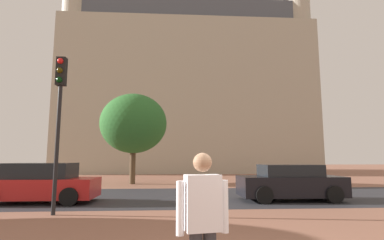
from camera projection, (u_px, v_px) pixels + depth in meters
The scene contains 8 objects.
ground_plane at pixel (200, 195), 13.10m from camera, with size 120.00×120.00×0.00m, color #93604C.
street_asphalt_strip at pixel (201, 196), 12.84m from camera, with size 120.00×6.76×0.00m, color #2D2D33.
landmark_building at pixel (185, 88), 37.43m from camera, with size 29.04×12.80×32.83m.
person_skater at pixel (202, 221), 3.30m from camera, with size 0.60×0.34×1.73m.
car_red at pixel (41, 184), 11.07m from camera, with size 4.08×1.95×1.48m.
car_black at pixel (290, 183), 11.67m from camera, with size 4.03×1.94×1.41m.
traffic_light_pole at pixel (59, 103), 9.02m from camera, with size 0.28×0.34×4.81m.
tree_curb_far at pixel (134, 124), 19.39m from camera, with size 4.37×4.37×5.91m.
Camera 1 is at (-1.23, -3.37, 1.67)m, focal length 27.37 mm.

